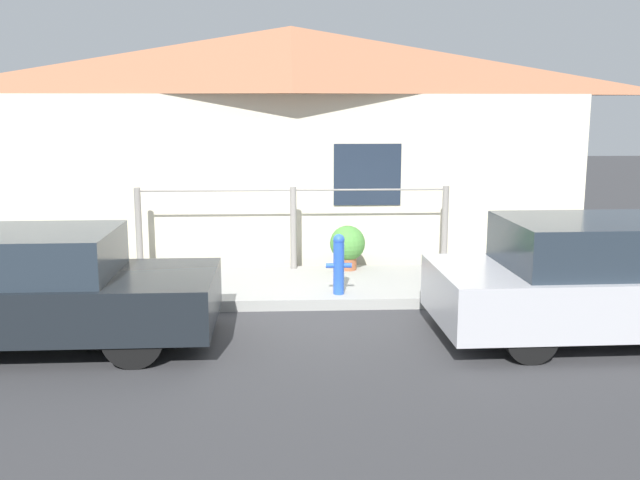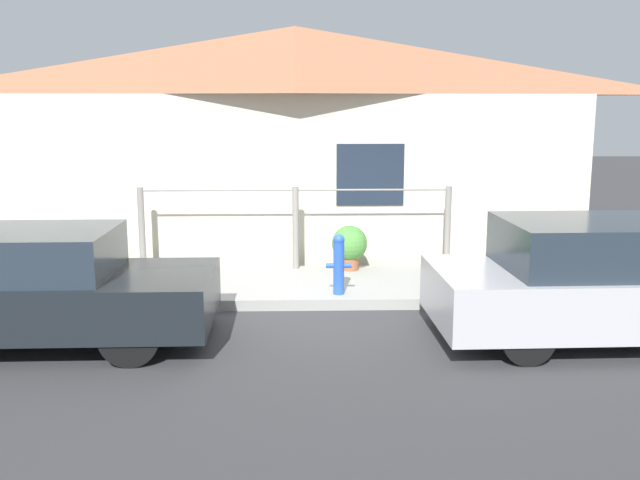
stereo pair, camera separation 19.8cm
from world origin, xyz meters
name	(u,v)px [view 2 (the right image)]	position (x,y,z in m)	size (l,w,h in m)	color
ground_plane	(295,311)	(0.00, 0.00, 0.00)	(60.00, 60.00, 0.00)	#38383A
sidewalk	(296,286)	(0.00, 1.03, 0.07)	(24.00, 2.06, 0.15)	#9E9E99
house	(295,74)	(0.00, 3.43, 3.22)	(10.13, 2.23, 4.03)	beige
fence	(296,224)	(0.00, 1.91, 0.85)	(4.90, 0.10, 1.29)	gray
car_left	(22,287)	(-3.06, -1.26, 0.67)	(4.18, 1.74, 1.32)	black
car_right	(616,281)	(3.70, -1.26, 0.69)	(4.33, 1.87, 1.40)	#B7B7BC
fire_hydrant	(339,263)	(0.59, 0.31, 0.58)	(0.35, 0.16, 0.83)	blue
potted_plant_near_hydrant	(350,245)	(0.84, 1.79, 0.54)	(0.55, 0.55, 0.70)	#9E5638
potted_plant_by_fence	(85,253)	(-3.22, 1.66, 0.47)	(0.49, 0.49, 0.58)	slate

